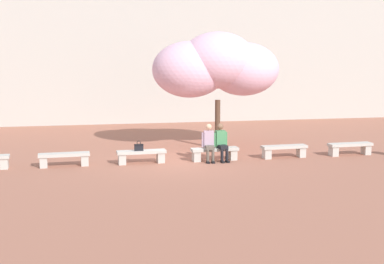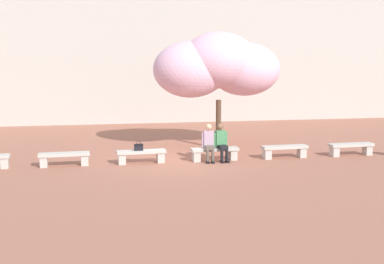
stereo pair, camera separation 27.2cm
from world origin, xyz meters
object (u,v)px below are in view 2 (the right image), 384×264
object	(u,v)px
stone_bench_near_west	(64,157)
stone_bench_east_end	(285,150)
stone_bench_far_east	(351,148)
cherry_tree_main	(218,66)
person_seated_right	(221,141)
stone_bench_center	(141,155)
stone_bench_near_east	(215,152)
handbag	(139,147)
person_seated_left	(209,141)

from	to	relation	value
stone_bench_near_west	stone_bench_east_end	bearing A→B (deg)	0.00
stone_bench_far_east	cherry_tree_main	size ratio (longest dim) A/B	0.34
cherry_tree_main	person_seated_right	bearing A→B (deg)	-99.83
stone_bench_center	stone_bench_near_east	bearing A→B (deg)	0.00
handbag	cherry_tree_main	bearing A→B (deg)	36.45
stone_bench_east_end	person_seated_right	bearing A→B (deg)	-178.70
stone_bench_east_end	stone_bench_far_east	xyz separation A→B (m)	(2.56, 0.00, 0.00)
stone_bench_east_end	stone_bench_far_east	bearing A→B (deg)	0.00
person_seated_right	stone_bench_far_east	bearing A→B (deg)	0.62
person_seated_left	handbag	world-z (taller)	person_seated_left
stone_bench_near_east	cherry_tree_main	world-z (taller)	cherry_tree_main
stone_bench_near_west	person_seated_right	bearing A→B (deg)	-0.57
cherry_tree_main	handbag	bearing A→B (deg)	-143.55
stone_bench_east_end	handbag	xyz separation A→B (m)	(-5.20, -0.03, 0.28)
stone_bench_near_east	person_seated_left	size ratio (longest dim) A/B	1.30
person_seated_left	person_seated_right	world-z (taller)	same
stone_bench_near_west	stone_bench_far_east	bearing A→B (deg)	0.00
stone_bench_far_east	person_seated_right	size ratio (longest dim) A/B	1.30
cherry_tree_main	stone_bench_east_end	bearing A→B (deg)	-51.36
stone_bench_near_east	stone_bench_far_east	bearing A→B (deg)	0.00
stone_bench_far_east	person_seated_left	bearing A→B (deg)	-179.43
stone_bench_center	cherry_tree_main	size ratio (longest dim) A/B	0.34
stone_bench_center	cherry_tree_main	xyz separation A→B (m)	(3.20, 2.40, 2.91)
stone_bench_east_end	handbag	world-z (taller)	handbag
cherry_tree_main	stone_bench_near_east	bearing A→B (deg)	-104.97
stone_bench_center	stone_bench_far_east	world-z (taller)	same
stone_bench_east_end	cherry_tree_main	xyz separation A→B (m)	(-1.91, 2.40, 2.91)
stone_bench_far_east	person_seated_right	xyz separation A→B (m)	(-4.89, -0.05, 0.40)
stone_bench_far_east	handbag	bearing A→B (deg)	-179.77
stone_bench_near_west	person_seated_right	distance (m)	5.34
stone_bench_near_west	person_seated_left	xyz separation A→B (m)	(4.90, -0.05, 0.40)
stone_bench_far_east	person_seated_right	bearing A→B (deg)	-179.38
stone_bench_near_west	stone_bench_far_east	size ratio (longest dim) A/B	1.00
handbag	stone_bench_near_west	bearing A→B (deg)	179.29
stone_bench_near_east	stone_bench_near_west	bearing A→B (deg)	180.00
stone_bench_east_end	person_seated_left	distance (m)	2.80
handbag	stone_bench_east_end	bearing A→B (deg)	0.34
stone_bench_near_west	person_seated_right	size ratio (longest dim) A/B	1.30
person_seated_left	handbag	xyz separation A→B (m)	(-2.43, 0.02, -0.12)
stone_bench_near_west	stone_bench_near_east	bearing A→B (deg)	0.00
stone_bench_center	stone_bench_near_east	distance (m)	2.56
handbag	person_seated_left	bearing A→B (deg)	-0.53
stone_bench_near_west	stone_bench_east_end	world-z (taller)	same
stone_bench_near_east	handbag	xyz separation A→B (m)	(-2.64, -0.03, 0.28)
stone_bench_near_east	person_seated_left	distance (m)	0.46
person_seated_right	handbag	xyz separation A→B (m)	(-2.86, 0.02, -0.12)
handbag	cherry_tree_main	xyz separation A→B (m)	(3.28, 2.43, 2.63)
stone_bench_near_east	cherry_tree_main	distance (m)	3.83
stone_bench_center	person_seated_right	xyz separation A→B (m)	(2.77, -0.05, 0.40)
stone_bench_near_west	stone_bench_center	bearing A→B (deg)	0.00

